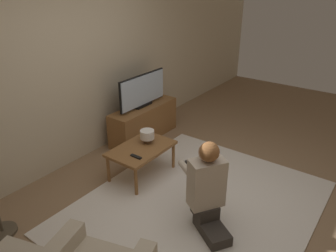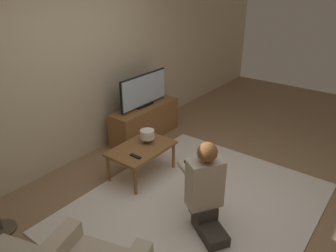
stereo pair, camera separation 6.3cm
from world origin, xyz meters
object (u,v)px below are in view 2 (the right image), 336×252
table_lamp (147,135)px  person_kneeling (205,187)px  coffee_table (141,150)px  tv (144,90)px

table_lamp → person_kneeling: bearing=-112.6°
coffee_table → person_kneeling: 1.18m
person_kneeling → table_lamp: bearing=-79.6°
person_kneeling → coffee_table: bearing=-73.4°
tv → coffee_table: 1.15m
tv → table_lamp: (-0.69, -0.65, -0.28)m
tv → coffee_table: tv is taller
coffee_table → table_lamp: (0.15, 0.02, 0.15)m
table_lamp → tv: bearing=43.3°
person_kneeling → table_lamp: 1.25m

